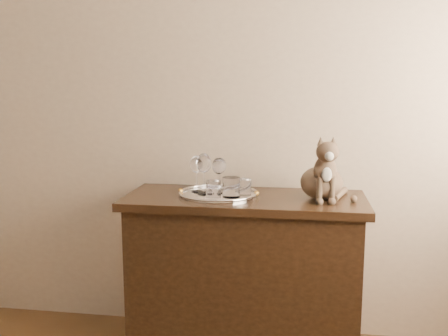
# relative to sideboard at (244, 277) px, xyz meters

# --- Properties ---
(wall_back) EXTENTS (4.00, 0.10, 2.70)m
(wall_back) POSITION_rel_sideboard_xyz_m (-0.60, 0.31, 0.93)
(wall_back) COLOR tan
(wall_back) RESTS_ON ground
(sideboard) EXTENTS (1.20, 0.50, 0.85)m
(sideboard) POSITION_rel_sideboard_xyz_m (0.00, 0.00, 0.00)
(sideboard) COLOR black
(sideboard) RESTS_ON ground
(tray) EXTENTS (0.40, 0.40, 0.01)m
(tray) POSITION_rel_sideboard_xyz_m (-0.14, 0.01, 0.43)
(tray) COLOR silver
(tray) RESTS_ON sideboard
(wine_glass_a) EXTENTS (0.07, 0.07, 0.19)m
(wine_glass_a) POSITION_rel_sideboard_xyz_m (-0.25, 0.04, 0.53)
(wine_glass_a) COLOR silver
(wine_glass_a) RESTS_ON tray
(wine_glass_b) EXTENTS (0.07, 0.07, 0.17)m
(wine_glass_b) POSITION_rel_sideboard_xyz_m (-0.14, 0.09, 0.52)
(wine_glass_b) COLOR white
(wine_glass_b) RESTS_ON tray
(wine_glass_c) EXTENTS (0.08, 0.08, 0.21)m
(wine_glass_c) POSITION_rel_sideboard_xyz_m (-0.21, -0.00, 0.54)
(wine_glass_c) COLOR white
(wine_glass_c) RESTS_ON tray
(wine_glass_d) EXTENTS (0.07, 0.07, 0.18)m
(wine_glass_d) POSITION_rel_sideboard_xyz_m (-0.14, 0.04, 0.52)
(wine_glass_d) COLOR white
(wine_glass_d) RESTS_ON tray
(tumbler_a) EXTENTS (0.09, 0.09, 0.10)m
(tumbler_a) POSITION_rel_sideboard_xyz_m (-0.06, -0.06, 0.48)
(tumbler_a) COLOR silver
(tumbler_a) RESTS_ON tray
(tumbler_b) EXTENTS (0.07, 0.07, 0.08)m
(tumbler_b) POSITION_rel_sideboard_xyz_m (-0.15, -0.08, 0.48)
(tumbler_b) COLOR silver
(tumbler_b) RESTS_ON tray
(tumbler_c) EXTENTS (0.07, 0.07, 0.08)m
(tumbler_c) POSITION_rel_sideboard_xyz_m (-0.00, -0.00, 0.47)
(tumbler_c) COLOR white
(tumbler_c) RESTS_ON tray
(cat) EXTENTS (0.35, 0.34, 0.32)m
(cat) POSITION_rel_sideboard_xyz_m (0.38, 0.01, 0.58)
(cat) COLOR #4C3C2D
(cat) RESTS_ON sideboard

